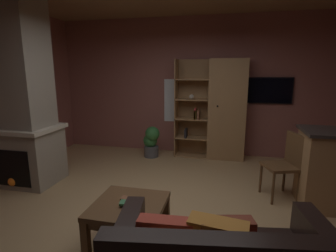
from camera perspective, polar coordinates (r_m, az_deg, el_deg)
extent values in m
cube|color=tan|center=(3.41, -1.57, -19.14)|extent=(5.74, 5.35, 0.02)
cube|color=#8E544C|center=(5.59, 5.29, 8.46)|extent=(5.86, 0.06, 2.83)
cube|color=white|center=(5.63, 2.04, 5.54)|extent=(0.57, 0.01, 0.91)
cube|color=gray|center=(4.73, -28.33, -5.81)|extent=(0.93, 0.71, 0.85)
cube|color=gray|center=(4.54, -30.12, 11.53)|extent=(0.79, 0.60, 1.98)
cube|color=beige|center=(4.62, -28.88, -0.41)|extent=(1.01, 0.79, 0.06)
cube|color=black|center=(4.53, -30.91, -7.77)|extent=(0.65, 0.08, 0.55)
sphere|color=orange|center=(4.59, -30.71, -10.35)|extent=(0.14, 0.14, 0.14)
cube|color=#997047|center=(5.31, 12.74, 3.40)|extent=(0.72, 0.38, 1.98)
cube|color=#997047|center=(5.53, 5.50, 3.97)|extent=(0.67, 0.02, 1.98)
cube|color=#997047|center=(5.40, 1.84, 3.83)|extent=(0.02, 0.38, 1.98)
sphere|color=black|center=(5.09, 10.73, 4.26)|extent=(0.04, 0.04, 0.04)
cube|color=#997047|center=(5.58, 5.06, -6.30)|extent=(0.67, 0.38, 0.02)
cube|color=#997047|center=(5.47, 5.14, -2.46)|extent=(0.67, 0.38, 0.02)
cube|color=#997047|center=(5.38, 5.21, 1.63)|extent=(0.67, 0.38, 0.02)
cube|color=#997047|center=(5.33, 5.29, 5.82)|extent=(0.67, 0.38, 0.02)
cube|color=#997047|center=(5.30, 5.38, 10.08)|extent=(0.67, 0.38, 0.02)
cube|color=gold|center=(5.30, 5.99, 2.54)|extent=(0.04, 0.23, 0.18)
cube|color=black|center=(5.40, 3.94, -1.56)|extent=(0.04, 0.23, 0.17)
cube|color=brown|center=(5.29, 6.65, 2.51)|extent=(0.04, 0.23, 0.18)
cube|color=#B22D2D|center=(5.30, 5.99, 2.72)|extent=(0.03, 0.23, 0.21)
sphere|color=beige|center=(5.32, 5.16, 6.36)|extent=(0.10, 0.10, 0.10)
cube|color=brown|center=(2.06, 12.59, -24.14)|extent=(0.40, 0.25, 0.40)
cube|color=#C67F33|center=(2.04, 10.76, -24.46)|extent=(0.43, 0.24, 0.43)
cube|color=#AD3D2D|center=(2.06, -0.62, -24.01)|extent=(0.41, 0.19, 0.36)
cube|color=brown|center=(2.75, -8.56, -16.80)|extent=(0.70, 0.70, 0.05)
cube|color=brown|center=(2.78, -8.52, -17.98)|extent=(0.63, 0.63, 0.08)
cube|color=brown|center=(2.75, -17.49, -22.80)|extent=(0.07, 0.07, 0.41)
cube|color=brown|center=(2.54, -3.93, -25.54)|extent=(0.07, 0.07, 0.41)
cube|color=brown|center=(3.22, -11.75, -17.04)|extent=(0.07, 0.07, 0.41)
cube|color=brown|center=(3.04, -0.40, -18.65)|extent=(0.07, 0.07, 0.41)
cube|color=brown|center=(2.81, -8.98, -15.34)|extent=(0.12, 0.09, 0.02)
cube|color=#387247|center=(2.69, -8.98, -16.20)|extent=(0.15, 0.12, 0.02)
cube|color=brown|center=(3.96, 23.31, -8.09)|extent=(0.53, 0.53, 0.04)
cube|color=brown|center=(3.98, 25.98, -4.58)|extent=(0.17, 0.39, 0.44)
cylinder|color=brown|center=(4.10, 19.57, -10.52)|extent=(0.04, 0.04, 0.46)
cylinder|color=brown|center=(3.81, 21.95, -12.47)|extent=(0.04, 0.04, 0.46)
cylinder|color=brown|center=(4.27, 24.00, -10.00)|extent=(0.04, 0.04, 0.46)
cylinder|color=brown|center=(3.99, 26.61, -11.79)|extent=(0.04, 0.04, 0.46)
cylinder|color=#4C4C51|center=(5.47, -3.66, -5.55)|extent=(0.30, 0.30, 0.22)
sphere|color=#2D6B33|center=(5.43, -3.91, -3.20)|extent=(0.29, 0.29, 0.29)
sphere|color=#2D6B33|center=(5.33, -3.43, -1.70)|extent=(0.30, 0.30, 0.30)
cube|color=black|center=(5.54, 20.97, 7.26)|extent=(0.91, 0.05, 0.51)
cube|color=black|center=(5.51, 21.01, 7.24)|extent=(0.87, 0.01, 0.47)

